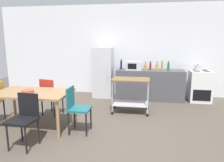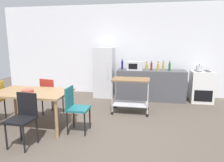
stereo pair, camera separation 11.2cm
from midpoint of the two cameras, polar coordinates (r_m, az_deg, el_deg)
The scene contains 19 objects.
ground_plane at distance 4.13m, azimuth -1.98°, elevation -14.17°, with size 12.00×12.00×0.00m, color brown.
back_wall at distance 6.90m, azimuth 3.75°, elevation 8.42°, with size 8.40×0.12×2.90m, color white.
kitchen_counter at distance 6.38m, azimuth 11.04°, elevation -1.03°, with size 2.00×0.64×0.90m, color #4C4C51.
dining_table at distance 4.49m, azimuth -20.37°, elevation -3.69°, with size 1.50×0.90×0.75m.
chair_black at distance 3.80m, azimuth -22.37°, elevation -8.83°, with size 0.44×0.44×0.89m.
chair_red at distance 5.12m, azimuth -15.92°, elevation -3.43°, with size 0.48×0.48×0.89m.
chair_teal at distance 4.07m, azimuth -9.27°, elevation -6.82°, with size 0.40×0.40×0.89m.
stove_oven at distance 6.58m, azimuth 23.76°, elevation -1.39°, with size 0.60×0.61×0.92m.
refrigerator at distance 6.56m, azimuth -1.62°, elevation 2.39°, with size 0.60×0.63×1.55m.
kitchen_cart at distance 5.12m, azimuth 5.80°, elevation -2.42°, with size 0.91×0.57×0.85m.
bottle_vinegar at distance 6.34m, azimuth 3.33°, elevation 4.43°, with size 0.06×0.06×0.31m.
microwave at distance 6.21m, azimuth 6.78°, elevation 4.20°, with size 0.46×0.35×0.26m.
bottle_soda at distance 6.38m, azimuth 9.95°, elevation 3.90°, with size 0.08×0.08×0.23m.
bottle_soy_sauce at distance 6.29m, azimuth 11.27°, elevation 4.01°, with size 0.06×0.06×0.27m.
bottle_wine at distance 6.23m, azimuth 13.04°, elevation 3.76°, with size 0.07×0.07×0.26m.
bottle_sparkling_water at distance 6.38m, azimuth 14.40°, elevation 4.04°, with size 0.06×0.06×0.28m.
bottle_sesame_oil at distance 6.28m, azimuth 16.01°, elevation 3.80°, with size 0.07×0.07×0.28m.
fruit_bowl at distance 4.39m, azimuth -21.50°, elevation -2.61°, with size 0.23×0.23×0.06m, color #B24C3F.
kettle at distance 6.37m, azimuth 23.30°, elevation 3.29°, with size 0.24×0.17×0.19m.
Camera 2 is at (0.87, -3.64, 1.75)m, focal length 33.31 mm.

